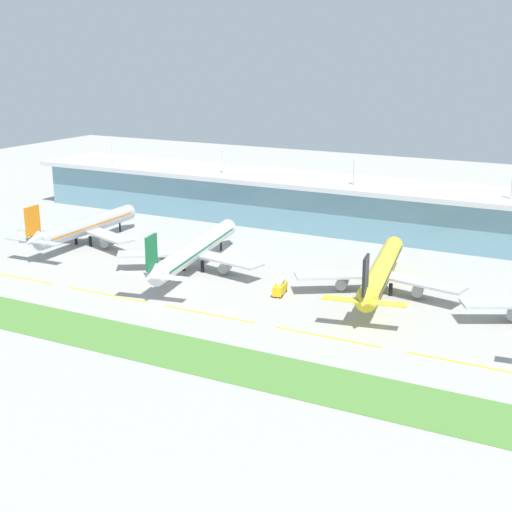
{
  "coord_description": "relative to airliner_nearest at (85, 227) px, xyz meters",
  "views": [
    {
      "loc": [
        94.69,
        -160.61,
        68.6
      ],
      "look_at": [
        -6.69,
        29.98,
        7.0
      ],
      "focal_mm": 51.89,
      "sensor_mm": 36.0,
      "label": 1
    }
  ],
  "objects": [
    {
      "name": "airliner_near_middle",
      "position": [
        51.47,
        -8.3,
        0.01
      ],
      "size": [
        47.95,
        71.0,
        18.9
      ],
      "color": "silver",
      "rests_on": "ground"
    },
    {
      "name": "terminal_building",
      "position": [
        79.21,
        63.82,
        3.26
      ],
      "size": [
        288.0,
        34.0,
        28.02
      ],
      "color": "#6693A8",
      "rests_on": "ground"
    },
    {
      "name": "taxiway_stripe_centre",
      "position": [
        76.21,
        -40.49,
        -6.43
      ],
      "size": [
        28.0,
        0.7,
        0.04
      ],
      "primitive_type": "cube",
      "color": "yellow",
      "rests_on": "ground"
    },
    {
      "name": "grass_verge",
      "position": [
        79.21,
        -65.16,
        -6.4
      ],
      "size": [
        300.0,
        18.0,
        0.1
      ],
      "primitive_type": "cube",
      "color": "#518438",
      "rests_on": "ground"
    },
    {
      "name": "taxiway_stripe_west",
      "position": [
        8.21,
        -40.49,
        -6.43
      ],
      "size": [
        28.0,
        0.7,
        0.04
      ],
      "primitive_type": "cube",
      "color": "yellow",
      "rests_on": "ground"
    },
    {
      "name": "airliner_far_middle",
      "position": [
        110.73,
        -2.42,
        0.01
      ],
      "size": [
        47.94,
        67.54,
        18.9
      ],
      "color": "yellow",
      "rests_on": "ground"
    },
    {
      "name": "taxiway_stripe_east",
      "position": [
        144.21,
        -40.49,
        -6.43
      ],
      "size": [
        28.0,
        0.7,
        0.04
      ],
      "primitive_type": "cube",
      "color": "yellow",
      "rests_on": "ground"
    },
    {
      "name": "taxiway_stripe_mid_east",
      "position": [
        110.21,
        -40.49,
        -6.43
      ],
      "size": [
        28.0,
        0.7,
        0.04
      ],
      "primitive_type": "cube",
      "color": "yellow",
      "rests_on": "ground"
    },
    {
      "name": "airliner_nearest",
      "position": [
        0.0,
        0.0,
        0.0
      ],
      "size": [
        48.76,
        61.55,
        18.9
      ],
      "color": "#ADB2BC",
      "rests_on": "ground"
    },
    {
      "name": "taxiway_stripe_mid_west",
      "position": [
        42.21,
        -40.49,
        -6.43
      ],
      "size": [
        28.0,
        0.7,
        0.04
      ],
      "primitive_type": "cube",
      "color": "yellow",
      "rests_on": "ground"
    },
    {
      "name": "fuel_truck",
      "position": [
        85.87,
        -16.98,
        -4.18
      ],
      "size": [
        3.94,
        7.57,
        4.95
      ],
      "color": "gold",
      "rests_on": "ground"
    },
    {
      "name": "ground_plane",
      "position": [
        79.21,
        -36.51,
        -6.45
      ],
      "size": [
        600.0,
        600.0,
        0.0
      ],
      "primitive_type": "plane",
      "color": "#A8A59E"
    }
  ]
}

